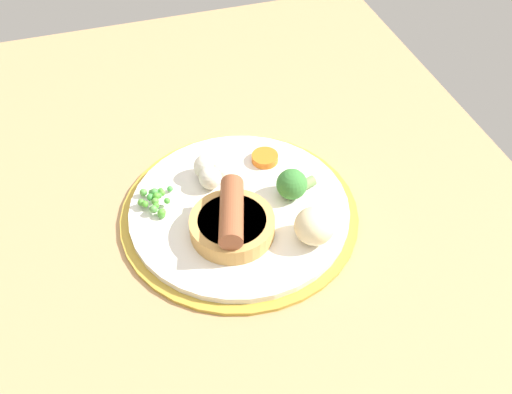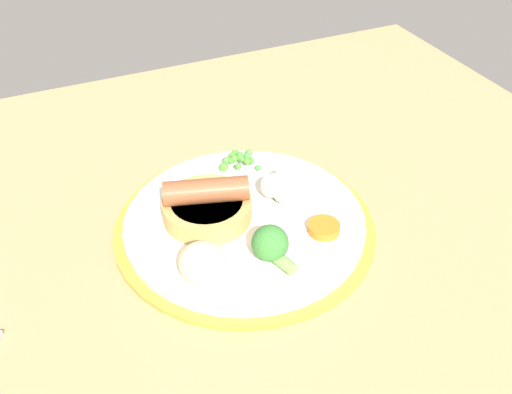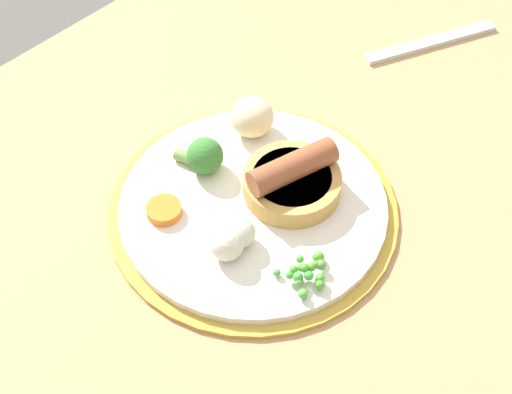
{
  "view_description": "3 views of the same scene",
  "coord_description": "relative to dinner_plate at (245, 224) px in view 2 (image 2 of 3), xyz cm",
  "views": [
    {
      "loc": [
        40.38,
        -9.65,
        54.93
      ],
      "look_at": [
        -3.09,
        3.96,
        7.37
      ],
      "focal_mm": 40.0,
      "sensor_mm": 36.0,
      "label": 1
    },
    {
      "loc": [
        13.5,
        46.53,
        45.36
      ],
      "look_at": [
        -6.43,
        2.0,
        6.56
      ],
      "focal_mm": 40.0,
      "sensor_mm": 36.0,
      "label": 2
    },
    {
      "loc": [
        -37.85,
        -27.74,
        58.96
      ],
      "look_at": [
        -5.11,
        1.81,
        5.85
      ],
      "focal_mm": 50.0,
      "sensor_mm": 36.0,
      "label": 3
    }
  ],
  "objects": [
    {
      "name": "dinner_plate",
      "position": [
        0.0,
        0.0,
        0.0
      ],
      "size": [
        28.96,
        28.96,
        1.4
      ],
      "color": "#B79333",
      "rests_on": "dining_table"
    },
    {
      "name": "pea_pile",
      "position": [
        -3.17,
        -9.57,
        1.72
      ],
      "size": [
        5.1,
        4.6,
        1.8
      ],
      "color": "green",
      "rests_on": "dinner_plate"
    },
    {
      "name": "dining_table",
      "position": [
        4.87,
        -2.41,
        -2.07
      ],
      "size": [
        110.0,
        80.0,
        3.0
      ],
      "primitive_type": "cube",
      "color": "tan",
      "rests_on": "ground"
    },
    {
      "name": "broccoli_floret_near",
      "position": [
        -0.0,
        6.78,
        2.65
      ],
      "size": [
        3.8,
        5.39,
        3.8
      ],
      "rotation": [
        0.0,
        0.0,
        5.01
      ],
      "color": "#387A33",
      "rests_on": "dinner_plate"
    },
    {
      "name": "sausage_pudding",
      "position": [
        3.63,
        -1.88,
        2.57
      ],
      "size": [
        9.81,
        9.81,
        4.96
      ],
      "rotation": [
        0.0,
        0.0,
        2.85
      ],
      "color": "tan",
      "rests_on": "dinner_plate"
    },
    {
      "name": "cauliflower_floret",
      "position": [
        -5.5,
        -2.02,
        2.38
      ],
      "size": [
        4.93,
        4.72,
        3.31
      ],
      "color": "beige",
      "rests_on": "dinner_plate"
    },
    {
      "name": "carrot_slice_3",
      "position": [
        -6.88,
        5.48,
        1.32
      ],
      "size": [
        4.17,
        4.17,
        0.97
      ],
      "primitive_type": "cylinder",
      "rotation": [
        0.0,
        0.0,
        4.48
      ],
      "color": "orange",
      "rests_on": "dinner_plate"
    },
    {
      "name": "potato_chunk_2",
      "position": [
        7.25,
        6.73,
        2.94
      ],
      "size": [
        6.11,
        6.11,
        4.21
      ],
      "primitive_type": "ellipsoid",
      "rotation": [
        0.0,
        0.0,
        3.56
      ],
      "color": "beige",
      "rests_on": "dinner_plate"
    }
  ]
}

